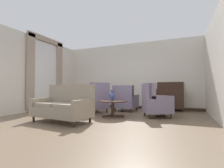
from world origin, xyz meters
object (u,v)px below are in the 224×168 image
(coffee_table, at_px, (113,103))
(settee, at_px, (63,106))
(armchair_near_sideboard, at_px, (125,100))
(side_table, at_px, (161,104))
(sideboard, at_px, (170,98))
(armchair_back_corner, at_px, (97,100))
(armchair_foreground_right, at_px, (154,103))
(porcelain_vase, at_px, (112,96))

(coffee_table, distance_m, settee, 1.53)
(armchair_near_sideboard, bearing_deg, side_table, 151.69)
(settee, bearing_deg, sideboard, 59.76)
(side_table, height_order, sideboard, sideboard)
(armchair_back_corner, bearing_deg, armchair_foreground_right, 114.93)
(settee, bearing_deg, side_table, 42.20)
(settee, height_order, armchair_near_sideboard, armchair_near_sideboard)
(armchair_near_sideboard, bearing_deg, coffee_table, 95.37)
(armchair_back_corner, bearing_deg, porcelain_vase, 84.47)
(porcelain_vase, relative_size, armchair_foreground_right, 0.32)
(settee, distance_m, armchair_back_corner, 1.80)
(armchair_foreground_right, bearing_deg, armchair_near_sideboard, 28.16)
(settee, height_order, armchair_foreground_right, armchair_foreground_right)
(side_table, bearing_deg, armchair_back_corner, 177.82)
(armchair_near_sideboard, height_order, side_table, armchair_near_sideboard)
(coffee_table, relative_size, armchair_near_sideboard, 0.93)
(porcelain_vase, distance_m, armchair_back_corner, 1.04)
(porcelain_vase, height_order, armchair_foreground_right, armchair_foreground_right)
(sideboard, bearing_deg, settee, -126.21)
(armchair_foreground_right, xyz_separation_m, sideboard, (0.35, 1.75, 0.06))
(armchair_foreground_right, bearing_deg, porcelain_vase, 84.16)
(porcelain_vase, relative_size, armchair_back_corner, 0.30)
(porcelain_vase, bearing_deg, armchair_near_sideboard, 90.41)
(sideboard, bearing_deg, side_table, -95.48)
(armchair_foreground_right, xyz_separation_m, armchair_near_sideboard, (-1.26, 0.95, -0.02))
(side_table, bearing_deg, armchair_foreground_right, -165.58)
(side_table, bearing_deg, armchair_near_sideboard, 148.17)
(porcelain_vase, distance_m, sideboard, 2.72)
(armchair_near_sideboard, bearing_deg, settee, 74.68)
(sideboard, bearing_deg, armchair_back_corner, -146.49)
(armchair_back_corner, height_order, side_table, armchair_back_corner)
(armchair_near_sideboard, bearing_deg, armchair_back_corner, 47.83)
(porcelain_vase, bearing_deg, settee, -126.24)
(porcelain_vase, xyz_separation_m, armchair_back_corner, (-0.84, 0.57, -0.19))
(settee, relative_size, sideboard, 1.45)
(settee, xyz_separation_m, armchair_foreground_right, (2.16, 1.67, 0.04))
(settee, height_order, sideboard, sideboard)
(coffee_table, xyz_separation_m, side_table, (1.40, 0.51, -0.02))
(coffee_table, xyz_separation_m, porcelain_vase, (-0.04, 0.03, 0.23))
(settee, distance_m, sideboard, 4.24)
(armchair_back_corner, bearing_deg, side_table, 116.42)
(settee, bearing_deg, coffee_table, 58.06)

